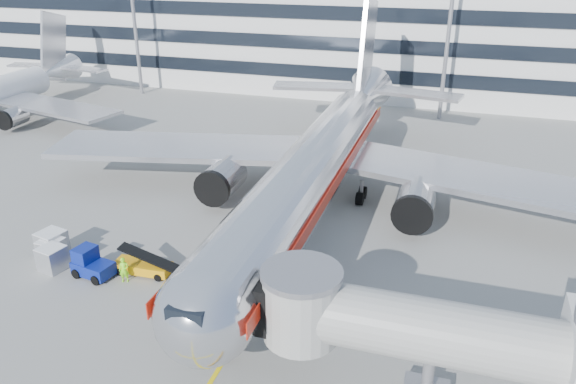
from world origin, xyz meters
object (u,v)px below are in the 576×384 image
(main_jet, at_px, (320,160))
(baggage_tug, at_px, (91,264))
(cargo_container_front, at_px, (52,258))
(cargo_container_left, at_px, (52,243))
(ramp_worker, at_px, (124,270))
(cargo_container_right, at_px, (52,250))
(belt_loader, at_px, (143,266))

(main_jet, bearing_deg, baggage_tug, -128.49)
(baggage_tug, distance_m, cargo_container_front, 2.99)
(cargo_container_left, distance_m, ramp_worker, 6.99)
(baggage_tug, xyz_separation_m, cargo_container_front, (-2.99, -0.11, -0.04))
(baggage_tug, xyz_separation_m, ramp_worker, (2.52, 0.00, 0.00))
(ramp_worker, bearing_deg, cargo_container_left, 144.73)
(baggage_tug, height_order, cargo_container_left, baggage_tug)
(ramp_worker, bearing_deg, main_jet, 35.29)
(baggage_tug, distance_m, cargo_container_left, 4.57)
(cargo_container_left, relative_size, ramp_worker, 1.14)
(cargo_container_right, distance_m, ramp_worker, 6.37)
(cargo_container_right, bearing_deg, belt_loader, 3.61)
(baggage_tug, relative_size, cargo_container_left, 1.45)
(belt_loader, relative_size, ramp_worker, 2.34)
(cargo_container_left, height_order, ramp_worker, cargo_container_left)
(baggage_tug, bearing_deg, cargo_container_front, -177.94)
(main_jet, distance_m, cargo_container_right, 21.22)
(main_jet, xyz_separation_m, belt_loader, (-8.67, -13.55, -3.68))
(main_jet, height_order, baggage_tug, main_jet)
(main_jet, xyz_separation_m, cargo_container_front, (-14.78, -14.94, -3.39))
(main_jet, relative_size, baggage_tug, 17.48)
(belt_loader, relative_size, cargo_container_front, 2.23)
(belt_loader, height_order, baggage_tug, baggage_tug)
(main_jet, bearing_deg, cargo_container_front, -134.70)
(belt_loader, bearing_deg, cargo_container_right, -176.39)
(cargo_container_front, distance_m, ramp_worker, 5.51)
(cargo_container_front, bearing_deg, baggage_tug, 2.06)
(cargo_container_front, bearing_deg, cargo_container_right, 130.16)
(baggage_tug, relative_size, ramp_worker, 1.65)
(belt_loader, bearing_deg, cargo_container_left, 178.06)
(cargo_container_left, distance_m, cargo_container_right, 0.86)
(main_jet, relative_size, belt_loader, 12.34)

